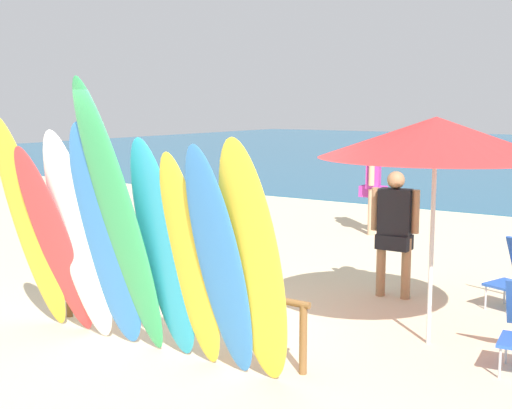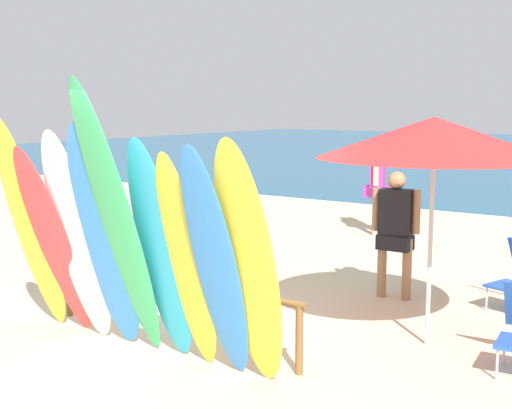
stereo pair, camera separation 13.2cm
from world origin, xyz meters
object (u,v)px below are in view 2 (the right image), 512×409
(surfboard_red_1, at_px, (54,242))
(surfboard_yellow_8, at_px, (249,266))
(surfboard_rack, at_px, (170,290))
(beachgoer_by_water, at_px, (378,179))
(surfboard_yellow_0, at_px, (30,225))
(surfboard_blue_3, at_px, (104,238))
(surfboard_white_2, at_px, (77,239))
(surfboard_blue_7, at_px, (216,265))
(beachgoer_photographing, at_px, (396,226))
(beach_umbrella, at_px, (434,138))
(surfboard_green_4, at_px, (118,223))
(surfboard_teal_5, at_px, (160,252))
(surfboard_yellow_6, at_px, (187,263))

(surfboard_red_1, bearing_deg, surfboard_yellow_8, 4.50)
(surfboard_rack, height_order, beachgoer_by_water, beachgoer_by_water)
(surfboard_yellow_0, relative_size, surfboard_blue_3, 1.02)
(surfboard_white_2, height_order, surfboard_blue_7, surfboard_white_2)
(beachgoer_photographing, height_order, beach_umbrella, beach_umbrella)
(surfboard_yellow_8, bearing_deg, surfboard_green_4, -173.63)
(beachgoer_by_water, bearing_deg, surfboard_teal_5, -7.92)
(surfboard_yellow_0, xyz_separation_m, surfboard_red_1, (0.37, -0.01, -0.14))
(beachgoer_photographing, bearing_deg, surfboard_red_1, 48.67)
(surfboard_rack, bearing_deg, surfboard_red_1, -150.61)
(surfboard_green_4, bearing_deg, surfboard_white_2, 178.46)
(surfboard_white_2, height_order, beach_umbrella, beach_umbrella)
(surfboard_rack, xyz_separation_m, surfboard_yellow_8, (1.35, -0.54, 0.54))
(surfboard_green_4, height_order, surfboard_yellow_8, surfboard_green_4)
(surfboard_blue_3, distance_m, surfboard_yellow_8, 1.64)
(surfboard_blue_7, bearing_deg, surfboard_red_1, -178.09)
(surfboard_white_2, bearing_deg, beach_umbrella, 30.89)
(beachgoer_by_water, bearing_deg, surfboard_rack, -10.13)
(surfboard_teal_5, height_order, surfboard_blue_7, surfboard_teal_5)
(surfboard_green_4, bearing_deg, surfboard_yellow_6, 19.21)
(beachgoer_photographing, bearing_deg, surfboard_green_4, 62.75)
(surfboard_blue_7, height_order, beachgoer_photographing, surfboard_blue_7)
(surfboard_red_1, xyz_separation_m, surfboard_blue_7, (2.06, -0.01, 0.04))
(surfboard_rack, distance_m, surfboard_yellow_6, 0.95)
(surfboard_white_2, bearing_deg, surfboard_blue_7, -3.76)
(surfboard_teal_5, bearing_deg, surfboard_red_1, -173.94)
(surfboard_blue_3, bearing_deg, surfboard_teal_5, 2.95)
(surfboard_red_1, bearing_deg, surfboard_yellow_6, 5.99)
(surfboard_teal_5, xyz_separation_m, beachgoer_photographing, (0.90, 3.24, -0.15))
(surfboard_red_1, bearing_deg, surfboard_white_2, 2.51)
(surfboard_green_4, xyz_separation_m, surfboard_yellow_8, (1.36, 0.13, -0.24))
(surfboard_yellow_8, xyz_separation_m, beachgoer_photographing, (-0.11, 3.29, -0.16))
(surfboard_yellow_0, height_order, surfboard_white_2, surfboard_yellow_0)
(surfboard_white_2, relative_size, surfboard_teal_5, 1.03)
(beachgoer_by_water, relative_size, beach_umbrella, 0.77)
(surfboard_yellow_0, xyz_separation_m, surfboard_yellow_8, (2.74, 0.03, -0.07))
(surfboard_red_1, xyz_separation_m, surfboard_green_4, (1.01, -0.09, 0.31))
(surfboard_white_2, bearing_deg, surfboard_green_4, -11.11)
(surfboard_rack, distance_m, beach_umbrella, 2.99)
(surfboard_green_4, distance_m, surfboard_blue_7, 1.09)
(surfboard_green_4, height_order, beach_umbrella, surfboard_green_4)
(surfboard_green_4, distance_m, surfboard_yellow_8, 1.39)
(surfboard_yellow_0, height_order, surfboard_yellow_6, surfboard_yellow_0)
(surfboard_white_2, bearing_deg, surfboard_blue_3, -2.23)
(surfboard_yellow_6, distance_m, beachgoer_photographing, 3.31)
(surfboard_white_2, distance_m, surfboard_green_4, 0.69)
(surfboard_yellow_8, bearing_deg, surfboard_blue_7, -170.89)
(surfboard_blue_3, height_order, surfboard_blue_7, surfboard_blue_3)
(surfboard_yellow_0, bearing_deg, surfboard_green_4, -3.66)
(beach_umbrella, bearing_deg, surfboard_green_4, -136.96)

